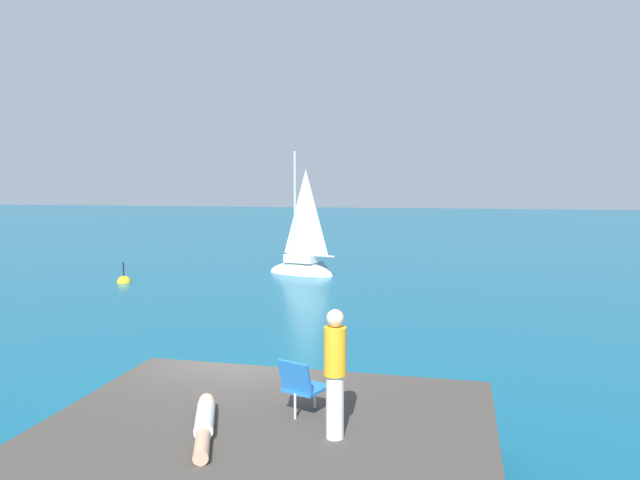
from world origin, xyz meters
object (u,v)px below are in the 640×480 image
(person_sunbather, at_px, (204,422))
(marker_buoy, at_px, (124,282))
(person_standing, at_px, (335,370))
(beach_chair, at_px, (301,384))
(sailboat_near, at_px, (301,267))

(person_sunbather, bearing_deg, marker_buoy, -167.21)
(person_standing, distance_m, marker_buoy, 19.64)
(person_sunbather, height_order, marker_buoy, person_sunbather)
(person_sunbather, relative_size, person_standing, 1.05)
(person_sunbather, distance_m, marker_buoy, 18.76)
(beach_chair, height_order, marker_buoy, beach_chair)
(sailboat_near, bearing_deg, beach_chair, 119.85)
(beach_chair, distance_m, marker_buoy, 18.78)
(sailboat_near, height_order, beach_chair, sailboat_near)
(sailboat_near, distance_m, person_standing, 19.94)
(sailboat_near, xyz_separation_m, marker_buoy, (-6.78, -3.48, -0.32))
(person_sunbather, height_order, person_standing, person_standing)
(sailboat_near, bearing_deg, marker_buoy, 44.59)
(sailboat_near, relative_size, person_sunbather, 3.56)
(marker_buoy, bearing_deg, sailboat_near, 27.15)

